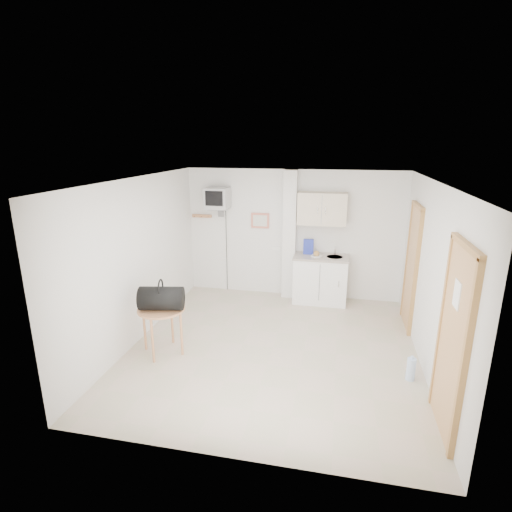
% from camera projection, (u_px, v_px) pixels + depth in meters
% --- Properties ---
extents(ground, '(4.50, 4.50, 0.00)m').
position_uv_depth(ground, '(273.00, 347.00, 6.03)').
color(ground, '#B4A98E').
rests_on(ground, ground).
extents(room_envelope, '(4.24, 4.54, 2.55)m').
position_uv_depth(room_envelope, '(292.00, 249.00, 5.64)').
color(room_envelope, white).
rests_on(room_envelope, ground).
extents(kitchenette, '(1.03, 0.58, 2.10)m').
position_uv_depth(kitchenette, '(321.00, 261.00, 7.58)').
color(kitchenette, white).
rests_on(kitchenette, ground).
extents(crt_television, '(0.44, 0.45, 2.15)m').
position_uv_depth(crt_television, '(217.00, 199.00, 7.69)').
color(crt_television, slate).
rests_on(crt_television, ground).
extents(round_table, '(0.67, 0.67, 0.70)m').
position_uv_depth(round_table, '(162.00, 314.00, 5.74)').
color(round_table, tan).
rests_on(round_table, ground).
extents(duffel_bag, '(0.66, 0.45, 0.45)m').
position_uv_depth(duffel_bag, '(161.00, 298.00, 5.63)').
color(duffel_bag, black).
rests_on(duffel_bag, round_table).
extents(water_bottle, '(0.11, 0.11, 0.34)m').
position_uv_depth(water_bottle, '(411.00, 369.00, 5.18)').
color(water_bottle, '#B1CCF3').
rests_on(water_bottle, ground).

